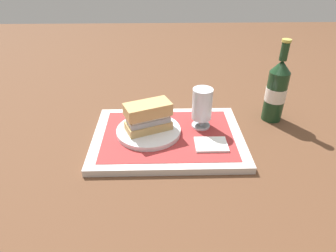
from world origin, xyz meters
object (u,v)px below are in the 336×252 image
object	(u,v)px
beer_glass	(202,107)
beer_bottle	(276,90)
sandwich	(149,116)
plate	(149,131)

from	to	relation	value
beer_glass	beer_bottle	world-z (taller)	beer_bottle
beer_glass	sandwich	bearing A→B (deg)	-168.08
beer_bottle	plate	bearing A→B (deg)	-164.71
plate	sandwich	world-z (taller)	sandwich
plate	sandwich	bearing A→B (deg)	22.39
sandwich	beer_glass	distance (m)	0.16
sandwich	beer_glass	world-z (taller)	beer_glass
sandwich	beer_bottle	bearing A→B (deg)	-7.15
beer_glass	beer_bottle	distance (m)	0.26
plate	beer_bottle	world-z (taller)	beer_bottle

